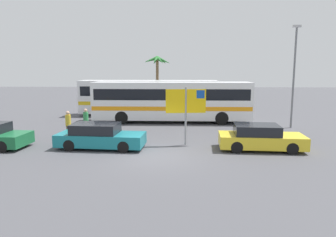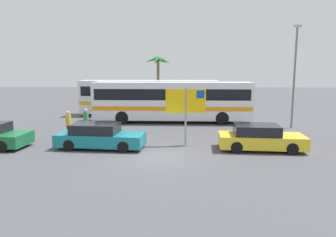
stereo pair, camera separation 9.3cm
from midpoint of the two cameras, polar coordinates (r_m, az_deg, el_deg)
The scene contains 10 objects.
ground at distance 15.12m, azimuth -2.35°, elevation -7.03°, with size 120.00×120.00×0.00m, color #4C4C51.
bus_front_coach at distance 24.80m, azimuth 0.59°, elevation 3.45°, with size 12.31×2.57×3.17m.
bus_rear_coach at distance 28.50m, azimuth -3.61°, elevation 4.15°, with size 12.31×2.57×3.17m.
ferry_sign at distance 17.09m, azimuth 3.27°, elevation 2.77°, with size 2.19×0.28×3.20m.
car_yellow at distance 17.00m, azimuth 16.27°, elevation -3.38°, with size 4.44×2.10×1.32m.
car_teal at distance 17.04m, azimuth -12.51°, elevation -3.20°, with size 4.72×2.11×1.32m.
pedestrian_by_bus at distance 20.36m, azimuth -14.87°, elevation -0.23°, with size 0.32×0.32×1.73m.
pedestrian_near_sign at distance 19.60m, azimuth -17.86°, elevation -0.74°, with size 0.32×0.32×1.71m.
lamp_post_left_side at distance 23.84m, azimuth 21.88°, elevation 7.71°, with size 0.56×0.20×7.17m.
palm_tree_seaside at distance 36.41m, azimuth -2.09°, elevation 9.76°, with size 3.19×3.16×5.68m.
Camera 1 is at (1.10, -14.49, 4.16)m, focal length 33.43 mm.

